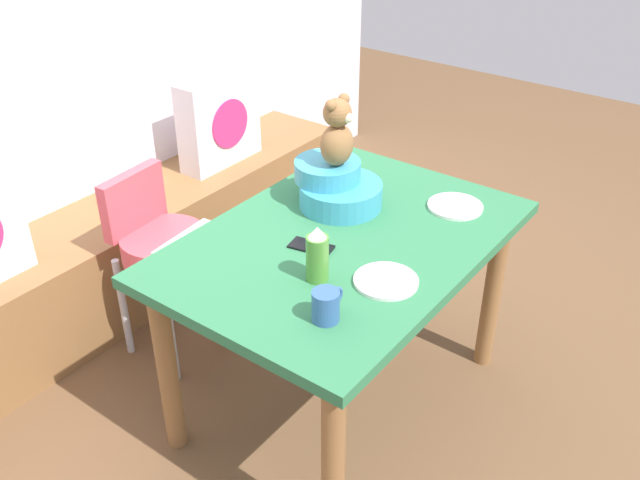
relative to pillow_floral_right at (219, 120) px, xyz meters
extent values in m
plane|color=brown|center=(-0.61, -1.17, -0.68)|extent=(8.00, 8.00, 0.00)
cube|color=silver|center=(-0.61, 0.29, 0.62)|extent=(4.40, 0.10, 2.60)
cube|color=olive|center=(-0.61, 0.02, -0.45)|extent=(2.60, 0.44, 0.46)
cube|color=silver|center=(0.00, 0.00, 0.00)|extent=(0.44, 0.14, 0.44)
cylinder|color=#E02D72|center=(0.00, -0.07, 0.00)|extent=(0.24, 0.01, 0.24)
cube|color=#A6C393|center=(-0.56, 0.02, -0.17)|extent=(0.20, 0.14, 0.10)
cube|color=#2D7247|center=(-0.61, -1.17, 0.04)|extent=(1.25, 0.88, 0.04)
cylinder|color=olive|center=(-1.15, -1.51, -0.33)|extent=(0.07, 0.07, 0.70)
cylinder|color=olive|center=(-0.07, -1.51, -0.33)|extent=(0.07, 0.07, 0.70)
cylinder|color=olive|center=(-1.15, -0.82, -0.33)|extent=(0.07, 0.07, 0.70)
cylinder|color=olive|center=(-0.07, -0.82, -0.33)|extent=(0.07, 0.07, 0.70)
cylinder|color=#D84C59|center=(-0.78, -0.43, -0.17)|extent=(0.34, 0.34, 0.10)
cube|color=#D84C59|center=(-0.79, -0.29, -0.01)|extent=(0.30, 0.07, 0.24)
cube|color=white|center=(-0.76, -0.61, -0.10)|extent=(0.32, 0.22, 0.02)
cylinder|color=silver|center=(-0.92, -0.57, -0.45)|extent=(0.03, 0.03, 0.46)
cylinder|color=silver|center=(-0.64, -0.57, -0.45)|extent=(0.03, 0.03, 0.46)
cylinder|color=silver|center=(-0.92, -0.29, -0.45)|extent=(0.03, 0.03, 0.46)
cylinder|color=silver|center=(-0.64, -0.29, -0.45)|extent=(0.03, 0.03, 0.46)
cylinder|color=teal|center=(-0.44, -1.03, 0.10)|extent=(0.30, 0.30, 0.09)
cylinder|color=teal|center=(-0.44, -0.97, 0.18)|extent=(0.24, 0.24, 0.07)
ellipsoid|color=olive|center=(-0.44, -1.01, 0.29)|extent=(0.13, 0.11, 0.15)
sphere|color=olive|center=(-0.44, -1.01, 0.41)|extent=(0.10, 0.10, 0.10)
sphere|color=beige|center=(-0.44, -1.05, 0.40)|extent=(0.04, 0.04, 0.04)
sphere|color=olive|center=(-0.48, -1.01, 0.45)|extent=(0.04, 0.04, 0.04)
sphere|color=olive|center=(-0.40, -1.01, 0.45)|extent=(0.04, 0.04, 0.04)
cylinder|color=#4C8C33|center=(-0.86, -1.25, 0.13)|extent=(0.07, 0.07, 0.15)
cone|color=white|center=(-0.86, -1.25, 0.23)|extent=(0.06, 0.06, 0.03)
cylinder|color=#335999|center=(-1.01, -1.38, 0.11)|extent=(0.08, 0.08, 0.09)
torus|color=#335999|center=(-0.96, -1.38, 0.11)|extent=(0.06, 0.01, 0.06)
cylinder|color=white|center=(-0.76, -1.43, 0.07)|extent=(0.20, 0.20, 0.01)
cylinder|color=white|center=(-0.21, -1.37, 0.07)|extent=(0.20, 0.20, 0.01)
cube|color=black|center=(-0.73, -1.12, 0.06)|extent=(0.10, 0.16, 0.01)
camera|label=1|loc=(-2.29, -2.32, 1.30)|focal=39.70mm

